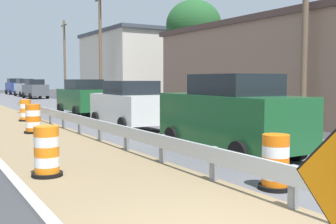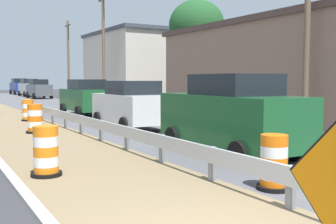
% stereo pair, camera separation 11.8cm
% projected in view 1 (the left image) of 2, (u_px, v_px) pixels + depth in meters
% --- Properties ---
extents(guardrail_median, '(0.18, 43.40, 0.71)m').
position_uv_depth(guardrail_median, '(291.00, 177.00, 6.34)').
color(guardrail_median, '#ADB2B7').
rests_on(guardrail_median, ground).
extents(traffic_barrel_nearest, '(0.63, 0.63, 1.03)m').
position_uv_depth(traffic_barrel_nearest, '(275.00, 165.00, 7.51)').
color(traffic_barrel_nearest, orange).
rests_on(traffic_barrel_nearest, ground).
extents(traffic_barrel_close, '(0.65, 0.65, 1.07)m').
position_uv_depth(traffic_barrel_close, '(47.00, 154.00, 8.53)').
color(traffic_barrel_close, orange).
rests_on(traffic_barrel_close, ground).
extents(traffic_barrel_mid, '(0.69, 0.69, 1.11)m').
position_uv_depth(traffic_barrel_mid, '(33.00, 120.00, 15.39)').
color(traffic_barrel_mid, orange).
rests_on(traffic_barrel_mid, ground).
extents(traffic_barrel_far, '(0.66, 0.66, 1.06)m').
position_uv_depth(traffic_barrel_far, '(25.00, 111.00, 19.87)').
color(traffic_barrel_far, orange).
rests_on(traffic_barrel_far, ground).
extents(car_lead_near_lane, '(2.16, 4.75, 2.19)m').
position_uv_depth(car_lead_near_lane, '(230.00, 114.00, 11.02)').
color(car_lead_near_lane, '#195128').
rests_on(car_lead_near_lane, ground).
extents(car_trailing_near_lane, '(2.14, 4.29, 2.06)m').
position_uv_depth(car_trailing_near_lane, '(35.00, 89.00, 43.50)').
color(car_trailing_near_lane, '#4C5156').
rests_on(car_trailing_near_lane, ground).
extents(car_lead_far_lane, '(2.11, 4.12, 2.05)m').
position_uv_depth(car_lead_far_lane, '(83.00, 97.00, 22.91)').
color(car_lead_far_lane, '#195128').
rests_on(car_lead_far_lane, ground).
extents(car_mid_far_lane, '(2.09, 4.46, 2.12)m').
position_uv_depth(car_mid_far_lane, '(25.00, 88.00, 48.89)').
color(car_mid_far_lane, silver).
rests_on(car_mid_far_lane, ground).
extents(car_trailing_far_lane, '(2.10, 4.28, 1.99)m').
position_uv_depth(car_trailing_far_lane, '(130.00, 105.00, 16.74)').
color(car_trailing_far_lane, silver).
rests_on(car_trailing_far_lane, ground).
extents(car_distant_a, '(2.23, 4.15, 2.18)m').
position_uv_depth(car_distant_a, '(15.00, 86.00, 55.33)').
color(car_distant_a, navy).
rests_on(car_distant_a, ground).
extents(roadside_shop_near, '(6.67, 16.50, 5.12)m').
position_uv_depth(roadside_shop_near, '(292.00, 70.00, 21.20)').
color(roadside_shop_near, '#93705B').
rests_on(roadside_shop_near, ground).
extents(roadside_shop_far, '(7.12, 10.69, 6.44)m').
position_uv_depth(roadside_shop_far, '(133.00, 67.00, 37.84)').
color(roadside_shop_far, beige).
rests_on(roadside_shop_far, ground).
extents(utility_pole_near, '(0.24, 1.80, 7.85)m').
position_uv_depth(utility_pole_near, '(305.00, 27.00, 15.78)').
color(utility_pole_near, brown).
rests_on(utility_pole_near, ground).
extents(utility_pole_mid, '(0.24, 1.80, 8.93)m').
position_uv_depth(utility_pole_mid, '(100.00, 47.00, 32.48)').
color(utility_pole_mid, brown).
rests_on(utility_pole_mid, ground).
extents(utility_pole_far, '(0.24, 1.80, 8.31)m').
position_uv_depth(utility_pole_far, '(65.00, 58.00, 43.22)').
color(utility_pole_far, brown).
rests_on(utility_pole_far, ground).
extents(tree_roadside, '(3.91, 3.91, 7.65)m').
position_uv_depth(tree_roadside, '(194.00, 26.00, 28.52)').
color(tree_roadside, brown).
rests_on(tree_roadside, ground).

